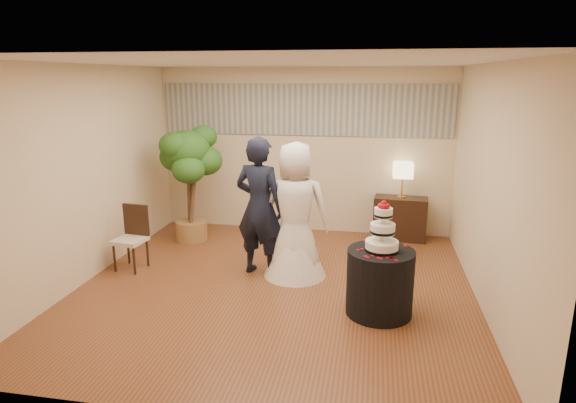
% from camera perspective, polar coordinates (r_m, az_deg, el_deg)
% --- Properties ---
extents(floor, '(5.00, 5.00, 0.00)m').
position_cam_1_polar(floor, '(6.31, -1.56, -10.14)').
color(floor, brown).
rests_on(floor, ground).
extents(ceiling, '(5.00, 5.00, 0.00)m').
position_cam_1_polar(ceiling, '(5.74, -1.76, 16.19)').
color(ceiling, white).
rests_on(ceiling, wall_back).
extents(wall_back, '(5.00, 0.06, 2.80)m').
position_cam_1_polar(wall_back, '(8.29, 1.89, 5.98)').
color(wall_back, beige).
rests_on(wall_back, ground).
extents(wall_front, '(5.00, 0.06, 2.80)m').
position_cam_1_polar(wall_front, '(3.55, -9.96, -6.07)').
color(wall_front, beige).
rests_on(wall_front, ground).
extents(wall_left, '(0.06, 5.00, 2.80)m').
position_cam_1_polar(wall_left, '(6.82, -22.70, 2.98)').
color(wall_left, beige).
rests_on(wall_left, ground).
extents(wall_right, '(0.06, 5.00, 2.80)m').
position_cam_1_polar(wall_right, '(5.90, 22.88, 1.29)').
color(wall_right, beige).
rests_on(wall_right, ground).
extents(mural_border, '(4.90, 0.02, 0.85)m').
position_cam_1_polar(mural_border, '(8.19, 1.91, 10.80)').
color(mural_border, gray).
rests_on(mural_border, wall_back).
extents(groom, '(0.78, 0.61, 1.90)m').
position_cam_1_polar(groom, '(6.45, -3.39, -0.64)').
color(groom, black).
rests_on(groom, floor).
extents(bride, '(0.95, 0.91, 1.84)m').
position_cam_1_polar(bride, '(6.38, 0.86, -1.06)').
color(bride, white).
rests_on(bride, floor).
extents(cake_table, '(0.76, 0.76, 0.76)m').
position_cam_1_polar(cake_table, '(5.62, 10.83, -9.38)').
color(cake_table, black).
rests_on(cake_table, floor).
extents(wedding_cake, '(0.37, 0.37, 0.58)m').
position_cam_1_polar(wedding_cake, '(5.39, 11.17, -2.85)').
color(wedding_cake, white).
rests_on(wedding_cake, cake_table).
extents(console, '(0.89, 0.46, 0.71)m').
position_cam_1_polar(console, '(8.21, 13.14, -1.95)').
color(console, black).
rests_on(console, floor).
extents(table_lamp, '(0.31, 0.31, 0.58)m').
position_cam_1_polar(table_lamp, '(8.05, 13.40, 2.47)').
color(table_lamp, beige).
rests_on(table_lamp, console).
extents(ficus_tree, '(1.13, 1.13, 1.93)m').
position_cam_1_polar(ficus_tree, '(7.94, -11.63, 2.09)').
color(ficus_tree, '#2A5C1C').
rests_on(ficus_tree, floor).
extents(side_chair, '(0.47, 0.48, 0.90)m').
position_cam_1_polar(side_chair, '(7.08, -18.25, -4.19)').
color(side_chair, black).
rests_on(side_chair, floor).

